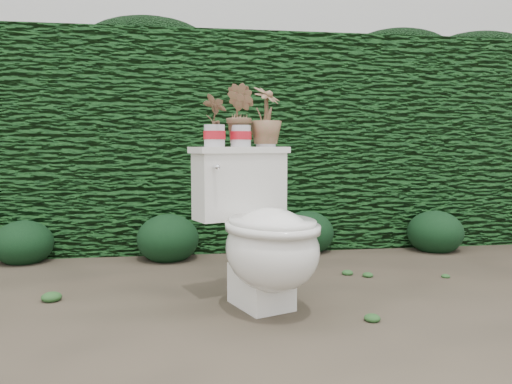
{
  "coord_description": "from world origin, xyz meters",
  "views": [
    {
      "loc": [
        -0.42,
        -2.47,
        0.78
      ],
      "look_at": [
        -0.06,
        -0.0,
        0.55
      ],
      "focal_mm": 35.0,
      "sensor_mm": 36.0,
      "label": 1
    }
  ],
  "objects": [
    {
      "name": "ground",
      "position": [
        0.0,
        0.0,
        0.0
      ],
      "size": [
        60.0,
        60.0,
        0.0
      ],
      "primitive_type": "plane",
      "color": "brown",
      "rests_on": "ground"
    },
    {
      "name": "hedge",
      "position": [
        0.0,
        1.6,
        0.8
      ],
      "size": [
        8.0,
        1.0,
        1.6
      ],
      "primitive_type": "cube",
      "color": "#1A4E1A",
      "rests_on": "ground"
    },
    {
      "name": "house_wall",
      "position": [
        0.6,
        6.0,
        2.0
      ],
      "size": [
        8.0,
        3.5,
        4.0
      ],
      "primitive_type": "cube",
      "color": "silver",
      "rests_on": "ground"
    },
    {
      "name": "toilet",
      "position": [
        -0.05,
        -0.14,
        0.36
      ],
      "size": [
        0.67,
        0.79,
        0.78
      ],
      "rotation": [
        0.0,
        0.0,
        0.36
      ],
      "color": "white",
      "rests_on": "ground"
    },
    {
      "name": "potted_plant_left",
      "position": [
        -0.27,
        0.03,
        0.9
      ],
      "size": [
        0.15,
        0.15,
        0.24
      ],
      "primitive_type": "imported",
      "rotation": [
        0.0,
        0.0,
        2.41
      ],
      "color": "#247525",
      "rests_on": "toilet"
    },
    {
      "name": "potted_plant_center",
      "position": [
        -0.13,
        0.08,
        0.93
      ],
      "size": [
        0.2,
        0.21,
        0.3
      ],
      "primitive_type": "imported",
      "rotation": [
        0.0,
        0.0,
        5.24
      ],
      "color": "#247525",
      "rests_on": "toilet"
    },
    {
      "name": "potted_plant_right",
      "position": [
        0.01,
        0.14,
        0.93
      ],
      "size": [
        0.24,
        0.24,
        0.3
      ],
      "primitive_type": "imported",
      "rotation": [
        0.0,
        0.0,
        0.84
      ],
      "color": "#247525",
      "rests_on": "toilet"
    },
    {
      "name": "liriope_clump_1",
      "position": [
        -1.5,
        1.04,
        0.16
      ],
      "size": [
        0.39,
        0.39,
        0.31
      ],
      "primitive_type": "ellipsoid",
      "color": "#123416",
      "rests_on": "ground"
    },
    {
      "name": "liriope_clump_2",
      "position": [
        -0.53,
        0.98,
        0.17
      ],
      "size": [
        0.43,
        0.43,
        0.34
      ],
      "primitive_type": "ellipsoid",
      "color": "#123416",
      "rests_on": "ground"
    },
    {
      "name": "liriope_clump_3",
      "position": [
        0.48,
        1.11,
        0.17
      ],
      "size": [
        0.41,
        0.41,
        0.33
      ],
      "primitive_type": "ellipsoid",
      "color": "#123416",
      "rests_on": "ground"
    },
    {
      "name": "liriope_clump_4",
      "position": [
        1.44,
        0.99,
        0.16
      ],
      "size": [
        0.41,
        0.41,
        0.33
      ],
      "primitive_type": "ellipsoid",
      "color": "#123416",
      "rests_on": "ground"
    }
  ]
}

